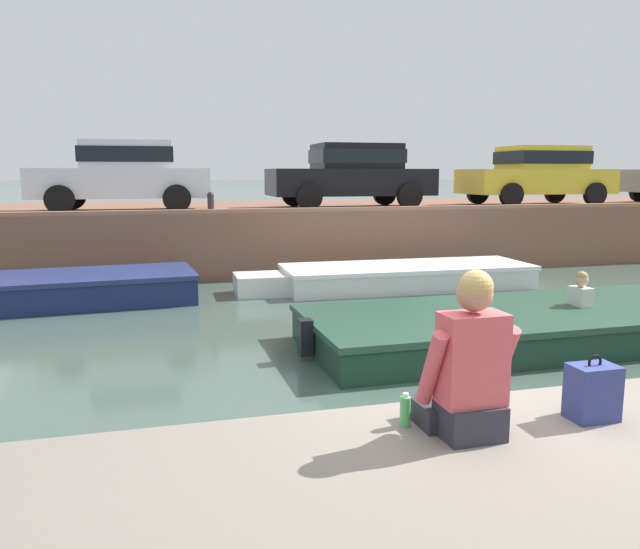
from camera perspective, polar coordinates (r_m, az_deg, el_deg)
ground_plane at (r=9.03m, az=-0.91°, el=-5.47°), size 400.00×400.00×0.00m
far_quay_wall at (r=16.52m, az=-7.63°, el=3.73°), size 60.00×6.00×1.45m
far_wall_coping at (r=13.62m, az=-6.09°, el=5.84°), size 60.00×0.24×0.08m
boat_moored_west_navy at (r=11.88m, az=-23.84°, el=-1.37°), size 5.61×2.20×0.54m
boat_moored_central_white at (r=12.63m, az=6.92°, el=-0.20°), size 6.00×1.82×0.47m
motorboat_passing at (r=9.14m, az=19.59°, el=-4.31°), size 7.32×2.40×0.95m
car_left_inner_white at (r=14.74m, az=-17.49°, el=8.86°), size 3.85×2.03×1.54m
car_centre_black at (r=15.49m, az=2.96°, el=9.27°), size 3.99×1.95×1.54m
car_right_inner_yellow at (r=17.80m, az=19.29°, el=8.76°), size 3.95×1.90×1.54m
mooring_bollard_mid at (r=13.63m, az=-9.96°, el=6.60°), size 0.15×0.15×0.44m
person_seated_left at (r=3.67m, az=13.33°, el=-8.64°), size 0.53×0.52×0.97m
bottle_drink at (r=3.80m, az=7.81°, el=-12.26°), size 0.06×0.06×0.20m
backpack_on_ledge at (r=4.20m, az=23.55°, el=-9.85°), size 0.28×0.24×0.41m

